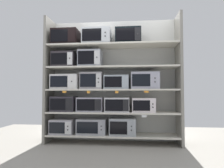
{
  "coord_description": "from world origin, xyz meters",
  "views": [
    {
      "loc": [
        0.38,
        -3.87,
        0.97
      ],
      "look_at": [
        0.0,
        0.0,
        1.14
      ],
      "focal_mm": 31.99,
      "sensor_mm": 36.0,
      "label": 1
    }
  ],
  "objects_px": {
    "microwave_4": "(90,104)",
    "microwave_12": "(90,59)",
    "microwave_6": "(143,105)",
    "microwave_9": "(117,82)",
    "microwave_15": "(128,37)",
    "microwave_13": "(66,38)",
    "microwave_1": "(92,126)",
    "microwave_3": "(64,104)",
    "microwave_0": "(64,126)",
    "microwave_8": "(92,81)",
    "microwave_2": "(123,126)",
    "microwave_5": "(117,105)",
    "microwave_14": "(97,37)",
    "microwave_11": "(64,60)",
    "microwave_7": "(66,82)",
    "microwave_10": "(145,81)"
  },
  "relations": [
    {
      "from": "microwave_1",
      "to": "microwave_9",
      "type": "height_order",
      "value": "microwave_9"
    },
    {
      "from": "microwave_3",
      "to": "microwave_12",
      "type": "height_order",
      "value": "microwave_12"
    },
    {
      "from": "microwave_7",
      "to": "microwave_12",
      "type": "height_order",
      "value": "microwave_12"
    },
    {
      "from": "microwave_6",
      "to": "microwave_1",
      "type": "bearing_deg",
      "value": -180.0
    },
    {
      "from": "microwave_7",
      "to": "microwave_9",
      "type": "xyz_separation_m",
      "value": [
        1.01,
        -0.0,
        -0.01
      ]
    },
    {
      "from": "microwave_0",
      "to": "microwave_3",
      "type": "relative_size",
      "value": 0.97
    },
    {
      "from": "microwave_7",
      "to": "microwave_12",
      "type": "bearing_deg",
      "value": -0.02
    },
    {
      "from": "microwave_14",
      "to": "microwave_4",
      "type": "bearing_deg",
      "value": -179.91
    },
    {
      "from": "microwave_2",
      "to": "microwave_13",
      "type": "distance_m",
      "value": 2.08
    },
    {
      "from": "microwave_11",
      "to": "microwave_14",
      "type": "relative_size",
      "value": 0.81
    },
    {
      "from": "microwave_14",
      "to": "microwave_15",
      "type": "height_order",
      "value": "microwave_14"
    },
    {
      "from": "microwave_0",
      "to": "microwave_7",
      "type": "relative_size",
      "value": 0.83
    },
    {
      "from": "microwave_1",
      "to": "microwave_2",
      "type": "bearing_deg",
      "value": 0.0
    },
    {
      "from": "microwave_5",
      "to": "microwave_11",
      "type": "relative_size",
      "value": 1.03
    },
    {
      "from": "microwave_4",
      "to": "microwave_12",
      "type": "distance_m",
      "value": 0.9
    },
    {
      "from": "microwave_9",
      "to": "microwave_5",
      "type": "bearing_deg",
      "value": -0.91
    },
    {
      "from": "microwave_3",
      "to": "microwave_1",
      "type": "bearing_deg",
      "value": 0.01
    },
    {
      "from": "microwave_9",
      "to": "microwave_11",
      "type": "height_order",
      "value": "microwave_11"
    },
    {
      "from": "microwave_0",
      "to": "microwave_9",
      "type": "xyz_separation_m",
      "value": [
        1.06,
        -0.0,
        0.86
      ]
    },
    {
      "from": "microwave_0",
      "to": "microwave_5",
      "type": "relative_size",
      "value": 0.97
    },
    {
      "from": "microwave_4",
      "to": "microwave_12",
      "type": "xyz_separation_m",
      "value": [
        -0.01,
        0.0,
        0.9
      ]
    },
    {
      "from": "microwave_4",
      "to": "microwave_9",
      "type": "relative_size",
      "value": 1.07
    },
    {
      "from": "microwave_4",
      "to": "microwave_6",
      "type": "xyz_separation_m",
      "value": [
        1.03,
        0.0,
        -0.0
      ]
    },
    {
      "from": "microwave_0",
      "to": "microwave_12",
      "type": "bearing_deg",
      "value": -0.02
    },
    {
      "from": "microwave_1",
      "to": "microwave_15",
      "type": "xyz_separation_m",
      "value": [
        0.71,
        -0.0,
        1.75
      ]
    },
    {
      "from": "microwave_6",
      "to": "microwave_9",
      "type": "height_order",
      "value": "microwave_9"
    },
    {
      "from": "microwave_1",
      "to": "microwave_3",
      "type": "relative_size",
      "value": 1.22
    },
    {
      "from": "microwave_10",
      "to": "microwave_15",
      "type": "relative_size",
      "value": 1.07
    },
    {
      "from": "microwave_12",
      "to": "microwave_5",
      "type": "bearing_deg",
      "value": -0.01
    },
    {
      "from": "microwave_11",
      "to": "microwave_0",
      "type": "bearing_deg",
      "value": -167.44
    },
    {
      "from": "microwave_2",
      "to": "microwave_7",
      "type": "bearing_deg",
      "value": -180.0
    },
    {
      "from": "microwave_8",
      "to": "microwave_15",
      "type": "xyz_separation_m",
      "value": [
        0.71,
        -0.0,
        0.86
      ]
    },
    {
      "from": "microwave_14",
      "to": "microwave_9",
      "type": "bearing_deg",
      "value": 0.0
    },
    {
      "from": "microwave_0",
      "to": "microwave_14",
      "type": "distance_m",
      "value": 1.88
    },
    {
      "from": "microwave_4",
      "to": "microwave_7",
      "type": "distance_m",
      "value": 0.66
    },
    {
      "from": "microwave_15",
      "to": "microwave_0",
      "type": "bearing_deg",
      "value": 179.99
    },
    {
      "from": "microwave_4",
      "to": "microwave_5",
      "type": "relative_size",
      "value": 1.08
    },
    {
      "from": "microwave_8",
      "to": "microwave_2",
      "type": "bearing_deg",
      "value": 0.02
    },
    {
      "from": "microwave_1",
      "to": "microwave_15",
      "type": "distance_m",
      "value": 1.89
    },
    {
      "from": "microwave_11",
      "to": "microwave_14",
      "type": "bearing_deg",
      "value": -0.01
    },
    {
      "from": "microwave_9",
      "to": "microwave_13",
      "type": "xyz_separation_m",
      "value": [
        -1.03,
        -0.0,
        0.9
      ]
    },
    {
      "from": "microwave_8",
      "to": "microwave_6",
      "type": "bearing_deg",
      "value": 0.01
    },
    {
      "from": "microwave_6",
      "to": "microwave_12",
      "type": "xyz_separation_m",
      "value": [
        -1.04,
        -0.0,
        0.9
      ]
    },
    {
      "from": "microwave_0",
      "to": "microwave_1",
      "type": "distance_m",
      "value": 0.58
    },
    {
      "from": "microwave_13",
      "to": "microwave_9",
      "type": "bearing_deg",
      "value": 0.0
    },
    {
      "from": "microwave_6",
      "to": "microwave_15",
      "type": "xyz_separation_m",
      "value": [
        -0.29,
        -0.0,
        1.33
      ]
    },
    {
      "from": "microwave_0",
      "to": "microwave_15",
      "type": "relative_size",
      "value": 0.91
    },
    {
      "from": "microwave_8",
      "to": "microwave_13",
      "type": "distance_m",
      "value": 1.02
    },
    {
      "from": "microwave_4",
      "to": "microwave_6",
      "type": "relative_size",
      "value": 1.15
    },
    {
      "from": "microwave_9",
      "to": "microwave_15",
      "type": "xyz_separation_m",
      "value": [
        0.22,
        -0.0,
        0.89
      ]
    }
  ]
}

